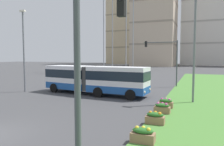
# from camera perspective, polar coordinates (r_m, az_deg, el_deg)

# --- Properties ---
(articulated_bus) EXTENTS (12.03, 3.86, 3.00)m
(articulated_bus) POSITION_cam_1_polar(r_m,az_deg,el_deg) (22.96, -4.78, -1.56)
(articulated_bus) COLOR white
(articulated_bus) RESTS_ON ground
(car_grey_wagon) EXTENTS (4.53, 2.31, 1.58)m
(car_grey_wagon) POSITION_cam_1_polar(r_m,az_deg,el_deg) (36.03, -4.33, -0.86)
(car_grey_wagon) COLOR slate
(car_grey_wagon) RESTS_ON ground
(flower_planter_0) EXTENTS (1.10, 0.56, 0.74)m
(flower_planter_0) POSITION_cam_1_polar(r_m,az_deg,el_deg) (10.36, 8.16, -15.90)
(flower_planter_0) COLOR #937051
(flower_planter_0) RESTS_ON grass_median
(flower_planter_1) EXTENTS (1.10, 0.56, 0.74)m
(flower_planter_1) POSITION_cam_1_polar(r_m,az_deg,el_deg) (13.13, 11.35, -11.56)
(flower_planter_1) COLOR #937051
(flower_planter_1) RESTS_ON grass_median
(flower_planter_2) EXTENTS (1.10, 0.56, 0.74)m
(flower_planter_2) POSITION_cam_1_polar(r_m,az_deg,el_deg) (15.62, 13.15, -9.02)
(flower_planter_2) COLOR #937051
(flower_planter_2) RESTS_ON grass_median
(flower_planter_3) EXTENTS (1.10, 0.56, 0.74)m
(flower_planter_3) POSITION_cam_1_polar(r_m,az_deg,el_deg) (17.28, 14.05, -7.74)
(flower_planter_3) COLOR #937051
(flower_planter_3) RESTS_ON grass_median
(traffic_light_far_right) EXTENTS (4.53, 0.28, 6.15)m
(traffic_light_far_right) POSITION_cam_1_polar(r_m,az_deg,el_deg) (29.74, 14.01, 4.70)
(traffic_light_far_right) COLOR #474C51
(traffic_light_far_right) RESTS_ON ground
(traffic_light_near_right) EXTENTS (0.28, 3.53, 6.28)m
(traffic_light_near_right) POSITION_cam_1_polar(r_m,az_deg,el_deg) (6.17, -3.95, 6.87)
(traffic_light_near_right) COLOR #474C51
(traffic_light_near_right) RESTS_ON ground
(streetlight_left) EXTENTS (0.70, 0.28, 9.20)m
(streetlight_left) POSITION_cam_1_polar(r_m,az_deg,el_deg) (26.39, -22.36, 6.27)
(streetlight_left) COLOR slate
(streetlight_left) RESTS_ON ground
(streetlight_median) EXTENTS (0.70, 0.28, 9.16)m
(streetlight_median) POSITION_cam_1_polar(r_m,az_deg,el_deg) (19.70, 21.02, 7.01)
(streetlight_median) COLOR slate
(streetlight_median) RESTS_ON ground
(apartment_tower_west) EXTENTS (17.50, 17.65, 53.34)m
(apartment_tower_west) POSITION_cam_1_polar(r_m,az_deg,el_deg) (127.86, 3.61, 14.53)
(apartment_tower_west) COLOR beige
(apartment_tower_west) RESTS_ON ground
(apartment_tower_westcentre) EXTENTS (17.68, 18.79, 44.49)m
(apartment_tower_westcentre) POSITION_cam_1_polar(r_m,az_deg,el_deg) (99.27, 11.31, 14.84)
(apartment_tower_westcentre) COLOR #C6B299
(apartment_tower_westcentre) RESTS_ON ground
(apartment_tower_centre) EXTENTS (20.07, 19.65, 48.67)m
(apartment_tower_centre) POSITION_cam_1_polar(r_m,az_deg,el_deg) (115.15, 23.29, 14.15)
(apartment_tower_centre) COLOR silver
(apartment_tower_centre) RESTS_ON ground
(transmission_pylon) EXTENTS (9.00, 6.24, 31.78)m
(transmission_pylon) POSITION_cam_1_polar(r_m,az_deg,el_deg) (58.34, 1.85, 17.51)
(transmission_pylon) COLOR gray
(transmission_pylon) RESTS_ON ground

